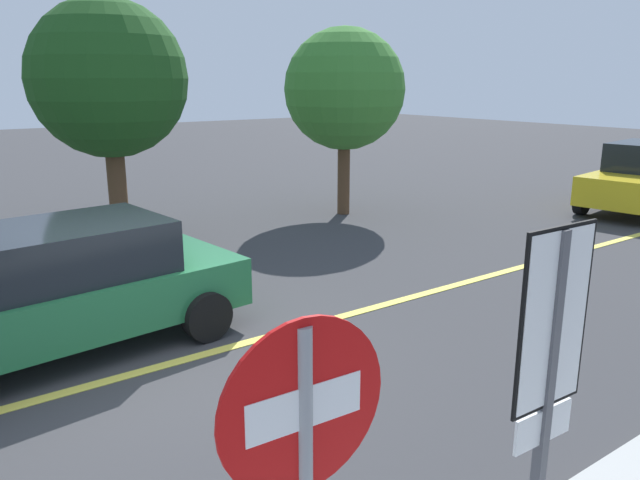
{
  "coord_description": "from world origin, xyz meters",
  "views": [
    {
      "loc": [
        -2.25,
        -6.35,
        3.21
      ],
      "look_at": [
        2.15,
        -0.23,
        1.25
      ],
      "focal_mm": 34.48,
      "sensor_mm": 36.0,
      "label": 1
    }
  ],
  "objects_px": {
    "speed_limit_sign": "(549,366)",
    "tree_right_verge": "(108,80)",
    "car_green_mid_road": "(63,288)",
    "tree_centre_verge": "(345,90)"
  },
  "relations": [
    {
      "from": "tree_centre_verge",
      "to": "tree_right_verge",
      "type": "xyz_separation_m",
      "value": [
        -5.44,
        0.29,
        0.23
      ]
    },
    {
      "from": "speed_limit_sign",
      "to": "tree_right_verge",
      "type": "distance_m",
      "value": 10.55
    },
    {
      "from": "speed_limit_sign",
      "to": "tree_right_verge",
      "type": "relative_size",
      "value": 0.53
    },
    {
      "from": "car_green_mid_road",
      "to": "tree_right_verge",
      "type": "xyz_separation_m",
      "value": [
        2.19,
        4.61,
        2.43
      ]
    },
    {
      "from": "speed_limit_sign",
      "to": "tree_right_verge",
      "type": "bearing_deg",
      "value": 84.15
    },
    {
      "from": "car_green_mid_road",
      "to": "tree_right_verge",
      "type": "relative_size",
      "value": 0.96
    },
    {
      "from": "speed_limit_sign",
      "to": "car_green_mid_road",
      "type": "distance_m",
      "value": 5.97
    },
    {
      "from": "speed_limit_sign",
      "to": "car_green_mid_road",
      "type": "xyz_separation_m",
      "value": [
        -1.12,
        5.79,
        -0.97
      ]
    },
    {
      "from": "tree_centre_verge",
      "to": "speed_limit_sign",
      "type": "bearing_deg",
      "value": -122.78
    },
    {
      "from": "tree_right_verge",
      "to": "car_green_mid_road",
      "type": "bearing_deg",
      "value": -115.42
    }
  ]
}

